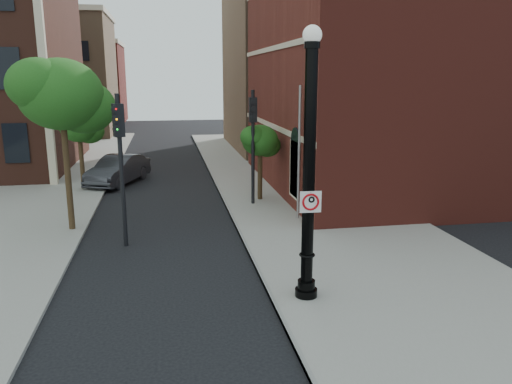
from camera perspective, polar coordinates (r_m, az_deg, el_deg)
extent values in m
plane|color=black|center=(13.73, -6.56, -13.33)|extent=(120.00, 120.00, 0.00)
cube|color=gray|center=(24.04, 6.18, -1.52)|extent=(8.00, 60.00, 0.12)
cube|color=gray|center=(31.98, -25.17, 0.96)|extent=(10.00, 50.00, 0.12)
cube|color=gray|center=(23.25, -3.20, -1.94)|extent=(0.10, 60.00, 0.14)
cube|color=maroon|center=(31.13, 22.61, 11.95)|extent=(22.00, 16.00, 12.00)
cube|color=black|center=(22.40, 4.47, 2.53)|extent=(0.08, 1.40, 2.40)
cube|color=beige|center=(27.01, 1.84, 7.58)|extent=(0.06, 16.00, 0.25)
cube|color=beige|center=(26.93, 1.90, 16.08)|extent=(0.06, 16.00, 0.25)
cube|color=beige|center=(29.98, -23.17, 13.81)|extent=(0.40, 0.40, 14.00)
cube|color=#8B694B|center=(57.41, -22.19, 12.06)|extent=(12.00, 12.00, 12.00)
cube|color=maroon|center=(71.20, -19.86, 11.45)|extent=(12.00, 12.00, 10.00)
cube|color=#8B694B|center=(45.47, 11.57, 13.98)|extent=(22.00, 14.00, 14.00)
cylinder|color=black|center=(14.25, 5.74, -11.54)|extent=(0.62, 0.62, 0.33)
cylinder|color=black|center=(14.14, 5.76, -10.52)|extent=(0.49, 0.49, 0.28)
cylinder|color=black|center=(13.21, 6.07, 1.91)|extent=(0.33, 0.33, 6.43)
torus|color=black|center=(13.81, 5.85, -7.15)|extent=(0.44, 0.44, 0.07)
cylinder|color=black|center=(12.98, 6.43, 16.35)|extent=(0.40, 0.40, 0.17)
sphere|color=silver|center=(13.00, 6.46, 17.42)|extent=(0.49, 0.49, 0.49)
cube|color=white|center=(13.18, 6.25, -1.13)|extent=(0.58, 0.04, 0.58)
cube|color=black|center=(13.12, 6.28, -0.01)|extent=(0.58, 0.03, 0.05)
cube|color=black|center=(13.25, 6.23, -2.25)|extent=(0.58, 0.03, 0.05)
cube|color=black|center=(13.12, 5.13, -1.18)|extent=(0.05, 0.01, 0.58)
cube|color=black|center=(13.25, 7.37, -1.09)|extent=(0.05, 0.01, 0.58)
torus|color=#B7070E|center=(13.18, 6.25, -1.13)|extent=(0.47, 0.08, 0.46)
cube|color=#B7070E|center=(13.18, 6.25, -1.13)|extent=(0.33, 0.02, 0.33)
cube|color=black|center=(13.17, 6.03, -1.14)|extent=(0.05, 0.01, 0.27)
torus|color=black|center=(13.17, 6.36, -0.86)|extent=(0.18, 0.06, 0.18)
cylinder|color=black|center=(13.12, 6.28, -0.03)|extent=(0.03, 0.02, 0.03)
imported|color=#323238|center=(29.84, -15.48, 2.45)|extent=(3.60, 5.29, 1.65)
cylinder|color=black|center=(18.40, -15.11, 2.20)|extent=(0.16, 0.16, 5.52)
cube|color=black|center=(18.16, -15.45, 7.91)|extent=(0.44, 0.43, 1.15)
sphere|color=#E50505|center=(17.97, -15.79, 9.12)|extent=(0.21, 0.21, 0.21)
sphere|color=#FF8C00|center=(17.99, -15.72, 8.03)|extent=(0.21, 0.21, 0.21)
sphere|color=#00E519|center=(18.02, -15.65, 6.94)|extent=(0.21, 0.21, 0.21)
cylinder|color=black|center=(23.53, -0.35, 4.91)|extent=(0.16, 0.16, 5.49)
cube|color=black|center=(23.34, -0.36, 9.36)|extent=(0.36, 0.33, 1.14)
sphere|color=#E50505|center=(23.14, -0.30, 10.32)|extent=(0.21, 0.21, 0.21)
sphere|color=#FF8C00|center=(23.16, -0.30, 9.48)|extent=(0.21, 0.21, 0.21)
sphere|color=#00E519|center=(23.18, -0.30, 8.63)|extent=(0.21, 0.21, 0.21)
cylinder|color=#999999|center=(21.04, 4.94, 4.24)|extent=(0.11, 0.11, 5.74)
cylinder|color=black|center=(20.86, -20.76, 2.41)|extent=(0.24, 0.24, 5.06)
ellipsoid|color=#1F5216|center=(20.57, -21.42, 10.35)|extent=(3.18, 3.18, 2.70)
ellipsoid|color=#1F5216|center=(21.04, -19.05, 9.19)|extent=(2.46, 2.46, 2.09)
ellipsoid|color=#1F5216|center=(20.27, -23.57, 11.17)|extent=(2.31, 2.31, 1.97)
cylinder|color=black|center=(28.67, -19.30, 3.42)|extent=(0.24, 0.24, 3.28)
ellipsoid|color=#1F5216|center=(28.44, -19.58, 7.15)|extent=(2.06, 2.06, 1.75)
ellipsoid|color=#1F5216|center=(28.77, -18.49, 6.63)|extent=(1.59, 1.59, 1.36)
ellipsoid|color=#1F5216|center=(28.21, -20.56, 7.51)|extent=(1.50, 1.50, 1.28)
cylinder|color=black|center=(24.62, 0.46, 2.16)|extent=(0.24, 0.24, 2.85)
ellipsoid|color=#1F5216|center=(24.37, 0.46, 5.92)|extent=(1.79, 1.79, 1.52)
ellipsoid|color=#1F5216|center=(24.80, 1.25, 5.38)|extent=(1.38, 1.38, 1.17)
ellipsoid|color=#1F5216|center=(24.04, -0.29, 6.31)|extent=(1.30, 1.30, 1.11)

